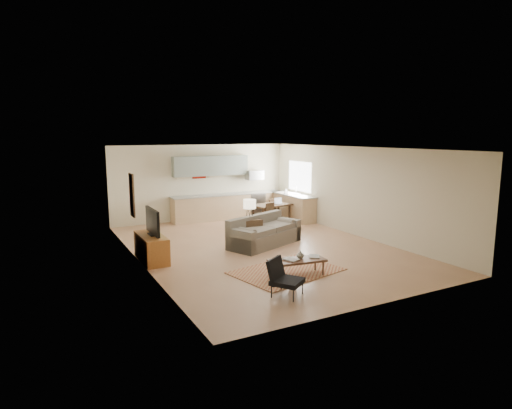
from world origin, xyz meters
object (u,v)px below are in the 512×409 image
armchair (287,278)px  tv_credenza (151,248)px  console_table (250,232)px  coffee_table (297,268)px  sofa (265,231)px  dining_table (272,214)px

armchair → tv_credenza: bearing=81.6°
tv_credenza → console_table: size_ratio=1.94×
armchair → coffee_table: bearing=13.8°
tv_credenza → coffee_table: bearing=-46.3°
sofa → coffee_table: bearing=-126.2°
coffee_table → console_table: 2.91m
armchair → console_table: size_ratio=1.00×
armchair → tv_credenza: size_ratio=0.51×
sofa → coffee_table: (-0.66, -2.64, -0.22)m
sofa → tv_credenza: bearing=158.0°
sofa → console_table: sofa is taller
tv_credenza → console_table: bearing=5.2°
coffee_table → dining_table: dining_table is taller
coffee_table → tv_credenza: 3.64m
tv_credenza → dining_table: size_ratio=1.04×
console_table → dining_table: bearing=49.0°
coffee_table → console_table: console_table is taller
coffee_table → tv_credenza: tv_credenza is taller
coffee_table → console_table: size_ratio=1.73×
coffee_table → dining_table: bearing=73.4°
armchair → dining_table: armchair is taller
armchair → dining_table: size_ratio=0.53×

